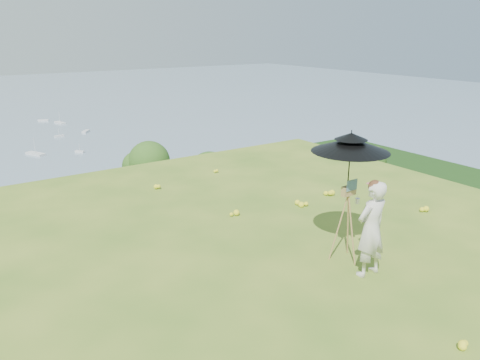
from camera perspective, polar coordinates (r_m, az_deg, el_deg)
ground at (r=8.42m, az=2.00°, el=-9.61°), size 14.00×14.00×0.00m
slope_trees at (r=45.38m, az=-25.38°, el=-8.66°), size 110.00×50.00×6.00m
wildflowers at (r=8.57m, az=1.01°, el=-8.62°), size 10.00×10.50×0.12m
painter at (r=7.87m, az=15.69°, el=-5.76°), size 0.60×0.40×1.63m
field_easel at (r=8.32m, az=12.86°, el=-4.77°), size 0.58×0.58×1.49m
sun_umbrella at (r=8.01m, az=13.19°, el=2.12°), size 1.38×1.38×1.10m
painter_cap at (r=7.60m, az=16.17°, el=-0.42°), size 0.24×0.28×0.10m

